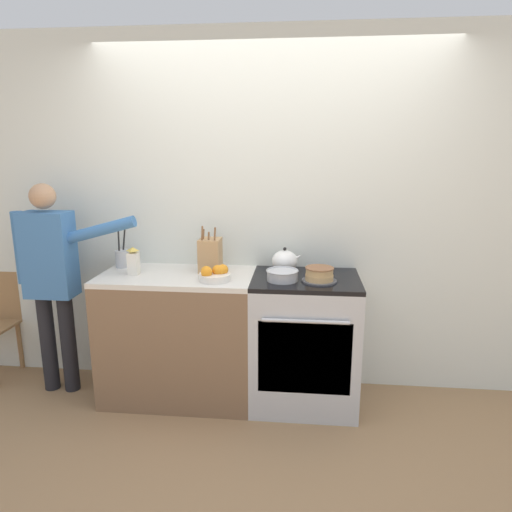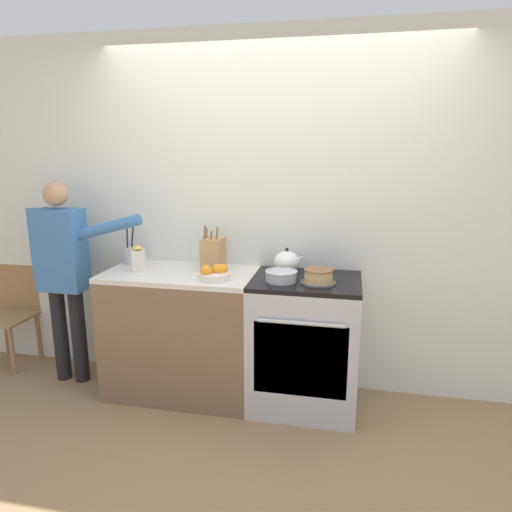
# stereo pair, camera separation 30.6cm
# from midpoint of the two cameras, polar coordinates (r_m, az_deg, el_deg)

# --- Properties ---
(ground_plane) EXTENTS (16.00, 16.00, 0.00)m
(ground_plane) POSITION_cam_midpoint_polar(r_m,az_deg,el_deg) (3.24, -2.04, -20.04)
(ground_plane) COLOR #93704C
(wall_back) EXTENTS (8.00, 0.04, 2.60)m
(wall_back) POSITION_cam_midpoint_polar(r_m,az_deg,el_deg) (3.34, -0.82, 5.02)
(wall_back) COLOR silver
(wall_back) RESTS_ON ground_plane
(counter_cabinet) EXTENTS (1.07, 0.58, 0.93)m
(counter_cabinet) POSITION_cam_midpoint_polar(r_m,az_deg,el_deg) (3.41, -12.17, -9.78)
(counter_cabinet) COLOR brown
(counter_cabinet) RESTS_ON ground_plane
(stove_range) EXTENTS (0.73, 0.62, 0.93)m
(stove_range) POSITION_cam_midpoint_polar(r_m,az_deg,el_deg) (3.25, 3.34, -10.63)
(stove_range) COLOR #B7BABF
(stove_range) RESTS_ON ground_plane
(layer_cake) EXTENTS (0.23, 0.23, 0.10)m
(layer_cake) POSITION_cam_midpoint_polar(r_m,az_deg,el_deg) (3.00, 5.05, -2.40)
(layer_cake) COLOR #4C4C51
(layer_cake) RESTS_ON stove_range
(tea_kettle) EXTENTS (0.22, 0.18, 0.18)m
(tea_kettle) POSITION_cam_midpoint_polar(r_m,az_deg,el_deg) (3.22, 0.93, -0.70)
(tea_kettle) COLOR white
(tea_kettle) RESTS_ON stove_range
(mixing_bowl) EXTENTS (0.22, 0.22, 0.07)m
(mixing_bowl) POSITION_cam_midpoint_polar(r_m,az_deg,el_deg) (3.02, 0.41, -2.44)
(mixing_bowl) COLOR #B7BABF
(mixing_bowl) RESTS_ON stove_range
(knife_block) EXTENTS (0.15, 0.17, 0.33)m
(knife_block) POSITION_cam_midpoint_polar(r_m,az_deg,el_deg) (3.25, -8.43, 0.09)
(knife_block) COLOR tan
(knife_block) RESTS_ON counter_cabinet
(utensil_crock) EXTENTS (0.10, 0.10, 0.30)m
(utensil_crock) POSITION_cam_midpoint_polar(r_m,az_deg,el_deg) (3.54, -18.73, -0.26)
(utensil_crock) COLOR #B7BABF
(utensil_crock) RESTS_ON counter_cabinet
(fruit_bowl) EXTENTS (0.21, 0.21, 0.11)m
(fruit_bowl) POSITION_cam_midpoint_polar(r_m,az_deg,el_deg) (3.04, -8.07, -2.30)
(fruit_bowl) COLOR silver
(fruit_bowl) RESTS_ON counter_cabinet
(milk_carton) EXTENTS (0.07, 0.07, 0.19)m
(milk_carton) POSITION_cam_midpoint_polar(r_m,az_deg,el_deg) (3.31, -17.66, -0.68)
(milk_carton) COLOR white
(milk_carton) RESTS_ON counter_cabinet
(person_baker) EXTENTS (0.90, 0.20, 1.55)m
(person_baker) POSITION_cam_midpoint_polar(r_m,az_deg,el_deg) (3.64, -26.42, -1.82)
(person_baker) COLOR black
(person_baker) RESTS_ON ground_plane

